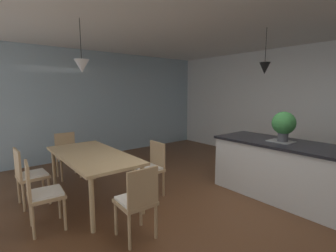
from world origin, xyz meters
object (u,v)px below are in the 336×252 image
chair_near_left (29,174)px  chair_near_right (41,193)px  dining_table (92,158)px  chair_window_end (67,153)px  chair_kitchen_end (137,200)px  potted_plant_on_island (284,124)px  kitchen_island (283,169)px  chair_far_right (151,167)px

chair_near_left → chair_near_right: 0.84m
dining_table → chair_window_end: 1.33m
chair_kitchen_end → chair_near_left: bearing=-155.1°
chair_kitchen_end → potted_plant_on_island: (0.46, 2.40, 0.71)m
chair_kitchen_end → chair_near_right: size_ratio=1.00×
chair_window_end → kitchen_island: bearing=37.5°
chair_near_right → kitchen_island: (1.39, 3.20, -0.01)m
chair_window_end → kitchen_island: (3.12, 2.40, -0.01)m
chair_far_right → kitchen_island: 2.11m
kitchen_island → potted_plant_on_island: (-0.04, -0.00, 0.72)m
chair_kitchen_end → kitchen_island: bearing=78.2°
chair_far_right → chair_window_end: 1.91m
chair_window_end → potted_plant_on_island: 3.97m
chair_far_right → chair_near_right: same height
chair_far_right → potted_plant_on_island: bearing=49.7°
dining_table → chair_kitchen_end: size_ratio=2.16×
chair_near_right → kitchen_island: size_ratio=0.41×
chair_far_right → kitchen_island: bearing=48.9°
chair_kitchen_end → chair_near_left: same height
chair_far_right → chair_near_right: 1.61m
dining_table → chair_near_left: chair_near_left is taller
chair_kitchen_end → kitchen_island: kitchen_island is taller
dining_table → chair_near_right: size_ratio=2.16×
chair_far_right → potted_plant_on_island: size_ratio=1.82×
chair_window_end → chair_near_right: (1.73, -0.81, 0.00)m
chair_near_right → potted_plant_on_island: bearing=67.1°
dining_table → kitchen_island: (1.81, 2.40, -0.21)m
chair_kitchen_end → chair_far_right: bearing=137.7°
dining_table → chair_near_right: (0.42, -0.81, -0.20)m
chair_far_right → kitchen_island: kitchen_island is taller
chair_kitchen_end → chair_near_right: bearing=-137.9°
chair_near_left → potted_plant_on_island: (2.19, 3.20, 0.71)m
chair_far_right → kitchen_island: (1.39, 1.59, -0.01)m
dining_table → chair_window_end: (-1.31, 0.00, -0.20)m
dining_table → chair_near_left: bearing=-117.6°
dining_table → potted_plant_on_island: size_ratio=3.93×
chair_window_end → potted_plant_on_island: (3.08, 2.40, 0.71)m
dining_table → chair_kitchen_end: 1.33m
chair_window_end → chair_near_left: 1.20m
chair_far_right → chair_near_left: size_ratio=1.00×
dining_table → chair_window_end: chair_window_end is taller
chair_window_end → potted_plant_on_island: potted_plant_on_island is taller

